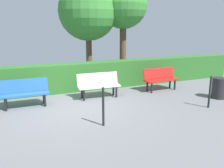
{
  "coord_description": "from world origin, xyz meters",
  "views": [
    {
      "loc": [
        1.54,
        6.77,
        2.45
      ],
      "look_at": [
        -1.45,
        -0.33,
        0.55
      ],
      "focal_mm": 37.53,
      "sensor_mm": 36.0,
      "label": 1
    }
  ],
  "objects": [
    {
      "name": "bench_white",
      "position": [
        -1.12,
        -0.76,
        0.48
      ],
      "size": [
        1.5,
        0.54,
        0.86
      ],
      "rotation": [
        0.0,
        0.0,
        -0.05
      ],
      "color": "white",
      "rests_on": "ground_plane"
    },
    {
      "name": "ground_plane",
      "position": [
        0.0,
        0.0,
        0.0
      ],
      "size": [
        17.85,
        17.85,
        0.0
      ],
      "primitive_type": "plane",
      "color": "slate"
    },
    {
      "name": "railing_post_near",
      "position": [
        -3.88,
        1.6,
        0.5
      ],
      "size": [
        0.06,
        0.06,
        1.0
      ],
      "primitive_type": "cylinder",
      "color": "black",
      "rests_on": "ground_plane"
    },
    {
      "name": "hedge_row",
      "position": [
        -1.18,
        -2.0,
        0.53
      ],
      "size": [
        13.85,
        0.65,
        1.07
      ],
      "primitive_type": "cube",
      "color": "#2D6B28",
      "rests_on": "ground_plane"
    },
    {
      "name": "bench_blue",
      "position": [
        1.33,
        -0.71,
        0.48
      ],
      "size": [
        1.44,
        0.47,
        0.86
      ],
      "rotation": [
        0.0,
        0.0,
        -0.02
      ],
      "color": "blue",
      "rests_on": "ground_plane"
    },
    {
      "name": "tree_near",
      "position": [
        -3.46,
        -3.71,
        3.42
      ],
      "size": [
        2.28,
        2.28,
        4.61
      ],
      "color": "brown",
      "rests_on": "ground_plane"
    },
    {
      "name": "bench_red",
      "position": [
        -3.69,
        -0.76,
        0.48
      ],
      "size": [
        1.42,
        0.53,
        0.86
      ],
      "rotation": [
        0.0,
        0.0,
        0.05
      ],
      "color": "red",
      "rests_on": "ground_plane"
    },
    {
      "name": "railing_post_mid",
      "position": [
        -0.4,
        1.6,
        0.5
      ],
      "size": [
        0.06,
        0.06,
        1.0
      ],
      "primitive_type": "cylinder",
      "color": "black",
      "rests_on": "ground_plane"
    },
    {
      "name": "tree_mid",
      "position": [
        -1.82,
        -4.05,
        3.13
      ],
      "size": [
        2.74,
        2.74,
        4.52
      ],
      "color": "brown",
      "rests_on": "ground_plane"
    },
    {
      "name": "trash_bin",
      "position": [
        -4.96,
        0.96,
        0.36
      ],
      "size": [
        0.48,
        0.48,
        0.73
      ],
      "primitive_type": "cylinder",
      "color": "#262628",
      "rests_on": "ground_plane"
    }
  ]
}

